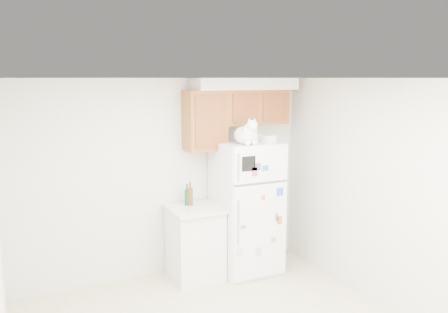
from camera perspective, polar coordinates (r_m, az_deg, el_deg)
room_shell at (r=4.40m, az=1.35°, el=-1.41°), size 3.84×4.04×2.52m
refrigerator at (r=6.15m, az=2.73°, el=-6.12°), size 0.76×0.78×1.70m
base_counter at (r=6.05m, az=-3.49°, el=-10.25°), size 0.64×0.64×0.92m
cat at (r=5.77m, az=2.81°, el=2.71°), size 0.33×0.48×0.34m
storage_box_back at (r=6.07m, az=3.52°, el=2.31°), size 0.21×0.17×0.10m
storage_box_front at (r=5.98m, az=5.42°, el=2.13°), size 0.17×0.14×0.09m
bottle_green at (r=5.97m, az=-4.47°, el=-4.59°), size 0.06×0.06×0.27m
bottle_amber at (r=5.97m, az=-4.08°, el=-4.48°), size 0.07×0.07×0.30m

